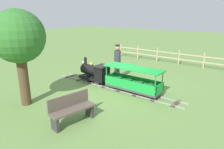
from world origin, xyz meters
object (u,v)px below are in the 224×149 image
Objects in this scene: oak_tree_near at (18,38)px; locomotive at (95,72)px; conductor_person at (117,59)px; park_bench at (72,109)px; passenger_car at (133,82)px.

locomotive is at bearing -6.63° from oak_tree_near.
conductor_person reaches higher than park_bench.
passenger_car is at bearing -124.94° from conductor_person.
locomotive is 3.50m from park_bench.
passenger_car is at bearing -2.47° from park_bench.
conductor_person reaches higher than passenger_car.
conductor_person is at bearing 55.06° from passenger_car.
park_bench is 2.84m from oak_tree_near.
oak_tree_near is (-3.11, 0.36, 1.75)m from locomotive.
conductor_person is at bearing 18.74° from park_bench.
oak_tree_near is at bearing 93.04° from park_bench.
passenger_car is (0.00, -1.95, -0.06)m from locomotive.
locomotive is 1.23m from conductor_person.
oak_tree_near reaches higher than passenger_car.
passenger_car is 1.74× the size of park_bench.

